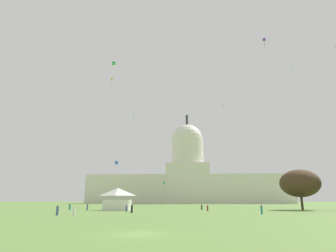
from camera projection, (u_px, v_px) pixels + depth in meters
The scene contains 24 objects.
ground_plane at pixel (137, 234), 22.81m from camera, with size 800.00×800.00×0.00m, color olive.
capitol_building at pixel (188, 179), 204.92m from camera, with size 141.56×23.83×64.29m.
event_tent at pixel (118, 199), 73.42m from camera, with size 7.01×4.83×5.55m.
tree_east_near at pixel (300, 183), 76.75m from camera, with size 13.71×13.98×10.50m.
person_denim_near_tree_west at pixel (57, 211), 49.72m from camera, with size 0.60×0.60×1.72m.
person_white_edge_east at pixel (74, 211), 48.11m from camera, with size 0.44×0.44×1.58m.
person_black_mid_right at pixel (202, 207), 75.55m from camera, with size 0.41×0.41×1.46m.
person_teal_near_tree_east at pixel (262, 210), 53.41m from camera, with size 0.50×0.50×1.73m.
person_maroon_front_left at pixel (208, 208), 68.96m from camera, with size 0.53×0.53×1.49m.
person_denim_near_tent at pixel (126, 208), 66.23m from camera, with size 0.45×0.45×1.54m.
person_teal_edge_west at pixel (70, 207), 74.76m from camera, with size 0.50×0.50×1.73m.
person_denim_aisle_center at pixel (87, 207), 73.87m from camera, with size 0.43×0.43×1.65m.
person_black_front_right at pixel (132, 209), 59.13m from camera, with size 0.60×0.60×1.74m.
kite_white_high at pixel (293, 63), 86.66m from camera, with size 1.28×1.25×3.89m.
kite_violet_high at pixel (264, 40), 81.53m from camera, with size 0.88×0.87×2.88m.
kite_pink_mid at pixel (202, 158), 119.85m from camera, with size 0.46×1.19×1.14m.
kite_gold_high at pixel (112, 80), 104.47m from camera, with size 0.70×0.32×3.77m.
kite_cyan_high at pixel (134, 114), 197.81m from camera, with size 0.73×0.72×4.26m.
kite_orange_high at pixel (223, 106), 162.87m from camera, with size 0.43×0.63×0.98m.
kite_turquoise_low at pixel (164, 183), 170.43m from camera, with size 1.25×1.26×1.07m.
kite_blue_low at pixel (117, 163), 100.72m from camera, with size 1.02×1.05×1.10m.
kite_yellow_low at pixel (120, 178), 168.40m from camera, with size 1.55×1.25×3.19m.
kite_green_high at pixel (114, 63), 95.95m from camera, with size 1.34×1.39×1.48m.
kite_lime_high at pixel (189, 143), 176.21m from camera, with size 0.83×1.31×4.74m.
Camera 1 is at (4.24, -23.97, 2.64)m, focal length 30.78 mm.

